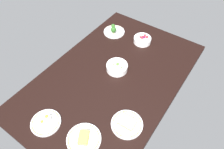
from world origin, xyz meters
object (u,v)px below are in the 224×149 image
object	(u,v)px
plate_sandwich	(127,124)
plate_cheese	(84,139)
bowl_berries	(142,40)
plate_eggs	(46,122)
plate_broccoli	(114,31)
bowl_peas	(117,67)

from	to	relation	value
plate_sandwich	plate_cheese	bearing A→B (deg)	-34.40
bowl_berries	plate_eggs	world-z (taller)	bowl_berries
plate_sandwich	plate_broccoli	bearing A→B (deg)	-140.31
plate_cheese	plate_broccoli	bearing A→B (deg)	-155.13
bowl_peas	plate_broccoli	bearing A→B (deg)	-142.38
bowl_peas	plate_cheese	bearing A→B (deg)	15.18
plate_sandwich	bowl_peas	world-z (taller)	bowl_peas
plate_eggs	plate_sandwich	bearing A→B (deg)	123.46
bowl_berries	plate_broccoli	xyz separation A→B (cm)	(3.10, -26.01, -0.84)
plate_sandwich	plate_broccoli	distance (cm)	87.30
plate_sandwich	plate_eggs	bearing A→B (deg)	-56.54
plate_eggs	plate_cheese	xyz separation A→B (cm)	(-4.85, 25.09, 0.00)
plate_cheese	bowl_peas	bearing A→B (deg)	-164.82
bowl_peas	bowl_berries	bearing A→B (deg)	-179.58
bowl_berries	plate_eggs	xyz separation A→B (cm)	(96.56, -10.03, -1.46)
bowl_berries	plate_eggs	bearing A→B (deg)	-5.93
bowl_peas	bowl_berries	distance (cm)	37.20
plate_broccoli	bowl_berries	bearing A→B (deg)	96.79
plate_sandwich	plate_eggs	distance (cm)	47.66
bowl_berries	plate_broccoli	world-z (taller)	plate_broccoli
bowl_peas	plate_cheese	xyz separation A→B (cm)	(54.51, 14.79, -1.57)
plate_sandwich	bowl_berries	size ratio (longest dim) A/B	1.33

